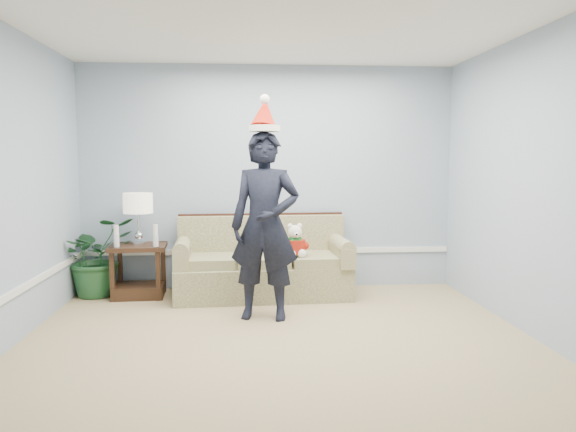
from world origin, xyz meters
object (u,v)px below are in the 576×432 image
(table_lamp, at_px, (138,205))
(man, at_px, (265,226))
(sofa, at_px, (262,267))
(side_table, at_px, (139,276))
(houseplant, at_px, (97,257))
(teddy_bear, at_px, (295,244))

(table_lamp, relative_size, man, 0.32)
(table_lamp, xyz_separation_m, man, (1.41, -1.00, -0.13))
(man, bearing_deg, sofa, 100.61)
(man, bearing_deg, side_table, 155.85)
(table_lamp, height_order, houseplant, table_lamp)
(man, xyz_separation_m, teddy_bear, (0.36, 0.74, -0.30))
(side_table, height_order, teddy_bear, teddy_bear)
(side_table, relative_size, houseplant, 0.72)
(houseplant, bearing_deg, teddy_bear, -8.65)
(sofa, relative_size, side_table, 3.09)
(sofa, height_order, side_table, sofa)
(sofa, height_order, houseplant, sofa)
(table_lamp, bearing_deg, man, -35.30)
(sofa, distance_m, table_lamp, 1.58)
(table_lamp, height_order, man, man)
(houseplant, bearing_deg, table_lamp, -9.66)
(houseplant, distance_m, man, 2.24)
(houseplant, xyz_separation_m, man, (1.91, -1.08, 0.47))
(side_table, height_order, houseplant, houseplant)
(houseplant, bearing_deg, sofa, -3.95)
(sofa, distance_m, side_table, 1.42)
(table_lamp, xyz_separation_m, teddy_bear, (1.77, -0.26, -0.43))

